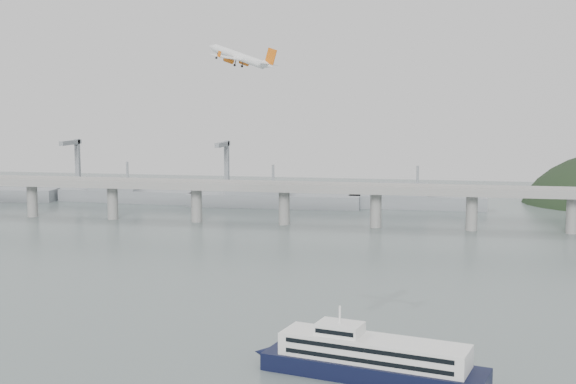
# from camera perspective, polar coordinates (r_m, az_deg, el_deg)

# --- Properties ---
(ground) EXTENTS (900.00, 900.00, 0.00)m
(ground) POSITION_cam_1_polar(r_m,az_deg,el_deg) (225.45, -2.69, -10.81)
(ground) COLOR slate
(ground) RESTS_ON ground
(bridge) EXTENTS (800.00, 22.00, 23.90)m
(bridge) POSITION_cam_1_polar(r_m,az_deg,el_deg) (415.07, 3.63, -0.13)
(bridge) COLOR gray
(bridge) RESTS_ON ground
(distant_fleet) EXTENTS (453.00, 60.90, 40.00)m
(distant_fleet) POSITION_cam_1_polar(r_m,az_deg,el_deg) (520.36, -12.53, -0.11)
(distant_fleet) COLOR gray
(distant_fleet) RESTS_ON ground
(ferry) EXTENTS (90.68, 31.77, 17.33)m
(ferry) POSITION_cam_1_polar(r_m,az_deg,el_deg) (195.36, 6.34, -12.23)
(ferry) COLOR black
(ferry) RESTS_ON ground
(airliner) EXTENTS (31.98, 30.11, 12.37)m
(airliner) POSITION_cam_1_polar(r_m,az_deg,el_deg) (305.11, -3.54, 9.93)
(airliner) COLOR white
(airliner) RESTS_ON ground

